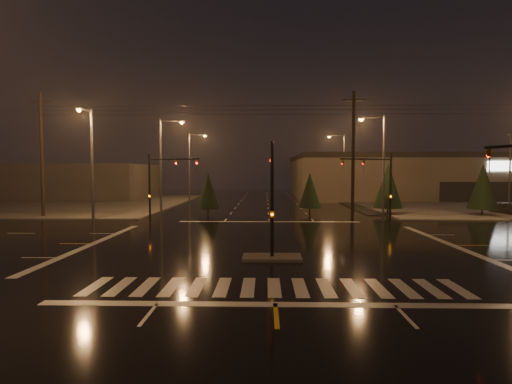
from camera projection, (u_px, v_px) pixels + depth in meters
ground at (271, 245)px, 24.40m from camera, size 140.00×140.00×0.00m
sidewalk_ne at (491, 204)px, 53.65m from camera, size 36.00×36.00×0.12m
sidewalk_nw at (51, 203)px, 55.04m from camera, size 36.00×36.00×0.12m
median_island at (272, 257)px, 20.40m from camera, size 3.00×1.60×0.15m
crosswalk at (274, 287)px, 15.41m from camera, size 15.00×2.60×0.01m
stop_bar_near at (275, 304)px, 13.41m from camera, size 16.00×0.50×0.01m
stop_bar_far at (269, 222)px, 35.38m from camera, size 16.00×0.50×0.01m
retail_building at (468, 175)px, 69.29m from camera, size 60.20×28.30×7.20m
commercial_block at (59, 181)px, 67.00m from camera, size 30.00×18.00×5.60m
signal_mast_median at (272, 185)px, 21.14m from camera, size 0.25×4.59×6.00m
signal_mast_ne at (380, 179)px, 34.10m from camera, size 4.84×1.86×6.00m
signal_mast_nw at (160, 179)px, 34.54m from camera, size 4.84×1.86×6.00m
streetlight_1 at (163, 159)px, 42.32m from camera, size 2.77×0.32×10.00m
streetlight_2 at (191, 162)px, 58.30m from camera, size 2.77×0.32×10.00m
streetlight_3 at (381, 158)px, 39.81m from camera, size 2.77×0.32×10.00m
streetlight_4 at (342, 162)px, 59.77m from camera, size 2.77×0.32×10.00m
streetlight_5 at (90, 156)px, 35.63m from camera, size 0.32×2.77×10.00m
utility_pole_0 at (42, 154)px, 38.56m from camera, size 2.20×0.32×12.00m
utility_pole_1 at (353, 154)px, 37.87m from camera, size 2.20×0.32×12.00m
conifer_0 at (388, 186)px, 41.15m from camera, size 2.95×2.95×5.30m
conifer_1 at (483, 186)px, 39.90m from camera, size 2.90×2.90×5.24m
conifer_3 at (208, 191)px, 40.43m from camera, size 2.31×2.31×4.31m
conifer_4 at (310, 190)px, 41.35m from camera, size 2.33×2.33×4.35m
car_parked at (505, 208)px, 41.51m from camera, size 2.09×3.95×1.28m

